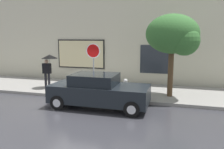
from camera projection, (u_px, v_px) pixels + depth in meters
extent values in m
plane|color=#333338|center=(71.00, 105.00, 10.37)|extent=(60.00, 60.00, 0.00)
cube|color=gray|center=(94.00, 89.00, 13.20)|extent=(20.00, 4.00, 0.15)
cube|color=beige|center=(106.00, 31.00, 15.00)|extent=(20.00, 0.40, 7.00)
cube|color=black|center=(81.00, 54.00, 15.52)|extent=(3.44, 0.06, 1.98)
cube|color=beige|center=(81.00, 54.00, 15.49)|extent=(3.28, 0.03, 1.82)
cube|color=#262B33|center=(154.00, 59.00, 14.20)|extent=(1.80, 0.04, 1.80)
cone|color=#99999E|center=(178.00, 37.00, 13.47)|extent=(0.22, 0.24, 0.24)
cube|color=black|center=(100.00, 93.00, 9.91)|extent=(4.33, 1.79, 0.76)
cube|color=black|center=(95.00, 79.00, 9.86)|extent=(1.95, 1.57, 0.48)
cylinder|color=black|center=(139.00, 98.00, 10.30)|extent=(0.64, 0.22, 0.64)
cylinder|color=silver|center=(139.00, 98.00, 10.30)|extent=(0.35, 0.24, 0.35)
cylinder|color=black|center=(132.00, 109.00, 8.74)|extent=(0.64, 0.22, 0.64)
cylinder|color=silver|center=(132.00, 109.00, 8.74)|extent=(0.35, 0.24, 0.35)
cylinder|color=black|center=(74.00, 93.00, 11.17)|extent=(0.64, 0.22, 0.64)
cylinder|color=silver|center=(74.00, 93.00, 11.17)|extent=(0.35, 0.24, 0.35)
cylinder|color=black|center=(58.00, 103.00, 9.62)|extent=(0.64, 0.22, 0.64)
cylinder|color=silver|center=(58.00, 103.00, 9.62)|extent=(0.35, 0.24, 0.35)
cylinder|color=white|center=(125.00, 87.00, 11.73)|extent=(0.22, 0.22, 0.69)
sphere|color=#BBBBB7|center=(126.00, 81.00, 11.67)|extent=(0.23, 0.23, 0.23)
cylinder|color=#BBBBB7|center=(125.00, 87.00, 11.57)|extent=(0.09, 0.12, 0.09)
cylinder|color=#BBBBB7|center=(126.00, 86.00, 11.87)|extent=(0.09, 0.12, 0.09)
cylinder|color=white|center=(125.00, 93.00, 11.78)|extent=(0.30, 0.30, 0.06)
cylinder|color=black|center=(46.00, 80.00, 13.22)|extent=(0.14, 0.14, 0.84)
cylinder|color=black|center=(49.00, 81.00, 13.16)|extent=(0.14, 0.14, 0.84)
cube|color=black|center=(47.00, 68.00, 13.08)|extent=(0.49, 0.22, 0.59)
sphere|color=tan|center=(46.00, 61.00, 13.01)|extent=(0.23, 0.23, 0.23)
cylinder|color=#4C4C51|center=(50.00, 64.00, 12.97)|extent=(0.02, 0.02, 0.90)
cone|color=black|center=(50.00, 57.00, 12.90)|extent=(0.94, 0.94, 0.22)
cylinder|color=#4C3823|center=(170.00, 73.00, 11.12)|extent=(0.26, 0.26, 2.40)
ellipsoid|color=#33662D|center=(172.00, 34.00, 10.81)|extent=(2.55, 2.17, 1.91)
sphere|color=#33662D|center=(185.00, 41.00, 10.40)|extent=(1.40, 1.40, 1.40)
cylinder|color=gray|center=(94.00, 69.00, 11.65)|extent=(0.07, 0.07, 2.60)
cylinder|color=white|center=(93.00, 51.00, 11.46)|extent=(0.76, 0.02, 0.76)
cylinder|color=red|center=(93.00, 51.00, 11.44)|extent=(0.66, 0.02, 0.66)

